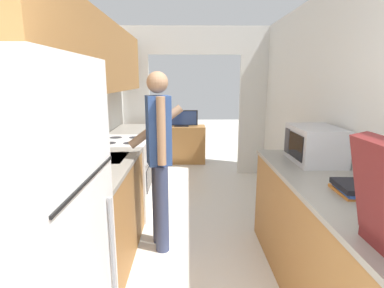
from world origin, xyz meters
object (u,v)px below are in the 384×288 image
Objects in this scene: television at (181,119)px; person at (159,157)px; range_oven at (124,176)px; book_stack at (355,189)px; tv_cabinet at (182,144)px; microwave at (315,145)px; refrigerator at (12,264)px.

person is at bearing -92.66° from television.
range_oven is at bearing -106.47° from television.
tv_cabinet is (-1.20, 4.09, -0.59)m from book_stack.
microwave is 0.84× the size of television.
range_oven is at bearing 16.76° from person.
television is (0.00, -0.04, 0.52)m from tv_cabinet.
microwave is at bearing 37.07° from refrigerator.
refrigerator reaches higher than person.
refrigerator is 2.73× the size of television.
microwave is 3.62m from tv_cabinet.
book_stack is at bearing -140.71° from person.
refrigerator is 1.01× the size of person.
person is at bearing 144.73° from book_stack.
person is 3.10m from television.
person reaches higher than microwave.
range_oven reaches higher than book_stack.
person reaches higher than range_oven.
book_stack is (-0.05, -0.78, -0.12)m from microwave.
book_stack is 4.31m from tv_cabinet.
range_oven is 3.59× the size of book_stack.
tv_cabinet is 0.53m from television.
tv_cabinet is at bearing 82.49° from refrigerator.
person is at bearing 73.25° from refrigerator.
microwave reaches higher than range_oven.
microwave is at bearing -69.02° from television.
range_oven is at bearing 152.29° from microwave.
range_oven is 2.26m from microwave.
microwave is at bearing 86.18° from book_stack.
microwave reaches higher than book_stack.
refrigerator reaches higher than range_oven.
television is at bearing 110.98° from microwave.
range_oven is (-0.04, 2.43, -0.40)m from refrigerator.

